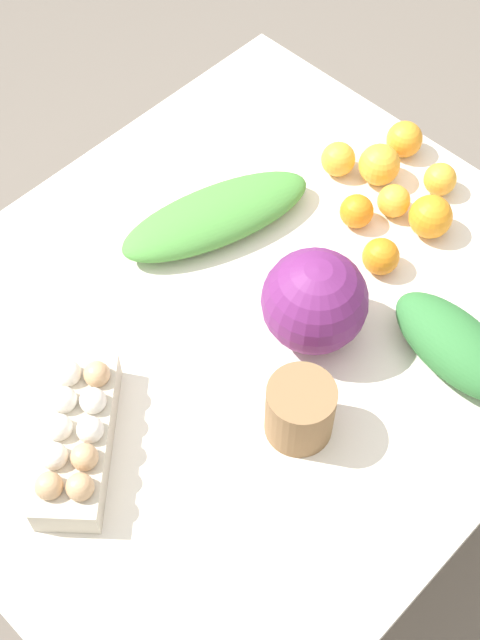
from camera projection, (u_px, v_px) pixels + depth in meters
name	position (u px, v px, depth m)	size (l,w,h in m)	color
ground_plane	(240.00, 493.00, 2.23)	(8.00, 8.00, 0.00)	#70665B
dining_table	(240.00, 354.00, 1.68)	(1.22, 1.05, 0.76)	silver
cabbage_purple	(315.00, 301.00, 1.51)	(0.18, 0.18, 0.18)	#6B2366
egg_carton	(77.00, 436.00, 1.43)	(0.29, 0.27, 0.09)	beige
paper_bag	(300.00, 410.00, 1.43)	(0.11, 0.11, 0.12)	olive
greens_bunch_beet_tops	(456.00, 346.00, 1.52)	(0.26, 0.12, 0.09)	#337538
greens_bunch_kale	(216.00, 216.00, 1.69)	(0.39, 0.14, 0.07)	#4C933D
orange_0	(440.00, 179.00, 1.75)	(0.06, 0.06, 0.06)	#F9A833
orange_1	(394.00, 201.00, 1.72)	(0.06, 0.06, 0.06)	#F9A833
orange_2	(338.00, 159.00, 1.77)	(0.07, 0.07, 0.07)	#F9A833
orange_3	(381.00, 256.00, 1.64)	(0.07, 0.07, 0.07)	orange
orange_4	(379.00, 165.00, 1.76)	(0.08, 0.08, 0.08)	#F9A833
orange_5	(357.00, 211.00, 1.70)	(0.07, 0.07, 0.07)	orange
orange_6	(404.00, 139.00, 1.80)	(0.07, 0.07, 0.07)	orange
orange_7	(431.00, 217.00, 1.68)	(0.08, 0.08, 0.08)	orange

